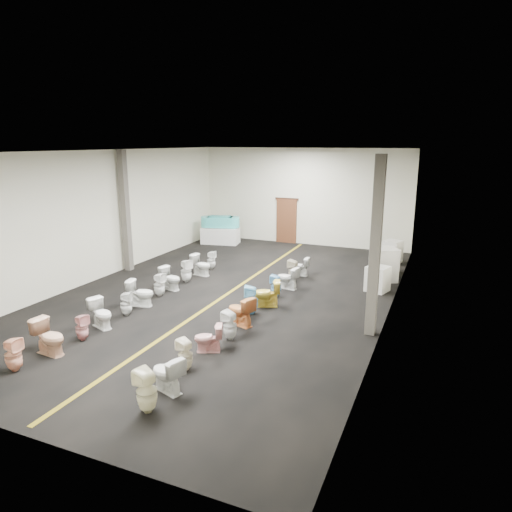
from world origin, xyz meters
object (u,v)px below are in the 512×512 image
Objects in this scene: toilet_left_7 at (159,285)px; toilet_right_9 at (288,278)px; toilet_left_11 at (211,260)px; toilet_right_8 at (276,286)px; display_table at (220,235)px; toilet_left_6 at (141,293)px; bathtub at (220,221)px; toilet_left_8 at (171,278)px; appliance_crate_c at (387,261)px; toilet_right_5 at (240,311)px; toilet_left_5 at (126,304)px; toilet_right_10 at (293,270)px; toilet_right_11 at (300,266)px; appliance_crate_b at (384,264)px; toilet_left_9 at (186,271)px; toilet_right_6 at (251,300)px; toilet_left_10 at (201,265)px; toilet_right_1 at (167,374)px; toilet_left_4 at (101,313)px; appliance_crate_d at (392,252)px; appliance_crate_a at (378,279)px; toilet_right_2 at (185,355)px; toilet_right_0 at (147,391)px; toilet_right_7 at (267,294)px; toilet_left_1 at (13,354)px; toilet_right_3 at (208,338)px; toilet_left_2 at (49,337)px; toilet_right_4 at (230,325)px; toilet_left_3 at (82,327)px.

toilet_left_7 reaches higher than toilet_right_9.
toilet_right_8 reaches higher than toilet_left_11.
toilet_left_6 is at bearing -78.46° from display_table.
bathtub reaches higher than toilet_left_8.
appliance_crate_c is 1.04× the size of toilet_right_5.
toilet_left_6 reaches higher than toilet_left_5.
toilet_left_6 is 1.03× the size of toilet_right_10.
toilet_left_5 reaches higher than toilet_right_11.
toilet_right_9 is (-2.80, -2.24, -0.21)m from appliance_crate_b.
toilet_right_6 is (3.29, -1.89, 0.01)m from toilet_left_9.
toilet_left_6 is at bearing -94.24° from bathtub.
toilet_left_10 reaches higher than toilet_right_8.
toilet_left_6 is 5.11m from toilet_right_1.
toilet_left_9 is 3.55m from toilet_right_9.
appliance_crate_d is at bearing -12.60° from toilet_left_4.
toilet_left_9 is 3.79m from toilet_right_6.
toilet_right_10 is (-0.02, 7.91, 0.01)m from toilet_right_1.
appliance_crate_d reaches higher than toilet_left_10.
toilet_right_8 is (-2.87, -1.84, -0.06)m from appliance_crate_a.
toilet_right_6 is at bearing -160.34° from toilet_right_2.
toilet_right_0 reaches higher than toilet_right_8.
toilet_left_8 is (-6.34, -2.49, -0.04)m from appliance_crate_a.
toilet_right_7 is at bearing -27.50° from toilet_left_4.
appliance_crate_b is 1.62× the size of toilet_right_8.
toilet_right_0 is (3.48, -7.07, 0.01)m from toilet_left_9.
display_table is at bearing 29.79° from toilet_left_4.
appliance_crate_d is 1.21× the size of toilet_left_1.
appliance_crate_a is at bearing -51.41° from toilet_left_9.
appliance_crate_a is 3.94m from toilet_right_7.
toilet_left_4 is (1.80, -10.36, -0.00)m from display_table.
toilet_right_3 is at bearing -162.16° from toilet_right_2.
appliance_crate_d is 13.10m from toilet_left_2.
toilet_left_4 reaches higher than toilet_left_11.
appliance_crate_d reaches higher than toilet_left_1.
toilet_left_7 is 1.08× the size of toilet_right_2.
bathtub is 2.43× the size of toilet_right_9.
toilet_right_5 is at bearing -109.59° from appliance_crate_d.
toilet_right_10 is (3.45, 2.46, 0.01)m from toilet_left_8.
bathtub reaches higher than toilet_right_0.
toilet_left_5 is (0.05, 0.94, -0.04)m from toilet_left_4.
toilet_left_4 is 1.11× the size of toilet_left_5.
toilet_right_4 reaches higher than toilet_right_11.
toilet_left_1 is 1.11× the size of toilet_right_11.
toilet_left_1 is 1.02× the size of toilet_right_4.
toilet_left_10 is 8.04m from toilet_right_1.
toilet_left_9 is 1.15× the size of toilet_left_11.
toilet_left_4 is at bearing -116.64° from toilet_right_3.
appliance_crate_a is at bearing 179.04° from toilet_right_1.
toilet_left_3 is at bearing -60.42° from toilet_right_7.
toilet_left_3 is 4.27m from toilet_left_8.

